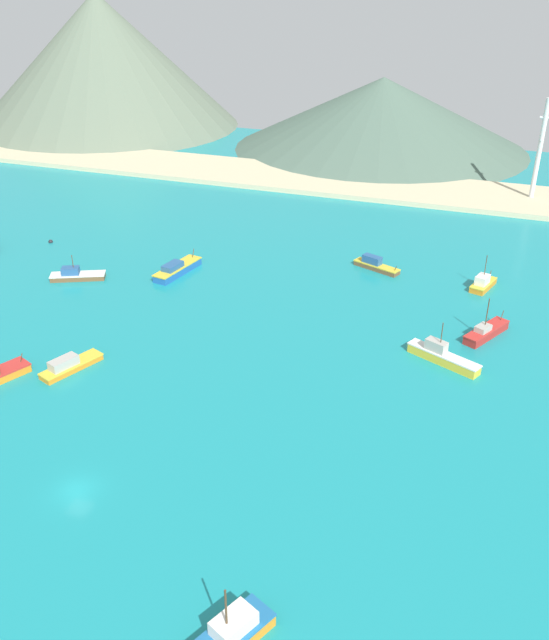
# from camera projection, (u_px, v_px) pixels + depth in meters

# --- Properties ---
(ground) EXTENTS (260.00, 280.00, 0.50)m
(ground) POSITION_uv_depth(u_px,v_px,m) (198.00, 356.00, 97.46)
(ground) COLOR teal
(fishing_boat_0) EXTENTS (5.48, 9.35, 2.20)m
(fishing_boat_0) POSITION_uv_depth(u_px,v_px,m) (69.00, 365.00, 93.26)
(fishing_boat_0) COLOR orange
(fishing_boat_0) RESTS_ON ground
(fishing_boat_1) EXTENTS (10.75, 6.43, 6.11)m
(fishing_boat_1) POSITION_uv_depth(u_px,v_px,m) (442.00, 356.00, 95.02)
(fishing_boat_1) COLOR gold
(fishing_boat_1) RESTS_ON ground
(fishing_boat_2) EXTENTS (9.72, 6.40, 4.59)m
(fishing_boat_2) POSITION_uv_depth(u_px,v_px,m) (76.00, 275.00, 119.98)
(fishing_boat_2) COLOR brown
(fishing_boat_2) RESTS_ON ground
(fishing_boat_4) EXTENTS (6.69, 9.72, 6.53)m
(fishing_boat_4) POSITION_uv_depth(u_px,v_px,m) (226.00, 638.00, 55.50)
(fishing_boat_4) COLOR orange
(fishing_boat_4) RESTS_ON ground
(fishing_boat_5) EXTENTS (4.73, 11.46, 2.92)m
(fishing_boat_5) POSITION_uv_depth(u_px,v_px,m) (177.00, 269.00, 122.01)
(fishing_boat_5) COLOR #1E5BA8
(fishing_boat_5) RESTS_ON ground
(fishing_boat_9) EXTENTS (4.30, 7.07, 6.15)m
(fishing_boat_9) POSITION_uv_depth(u_px,v_px,m) (483.00, 283.00, 116.47)
(fishing_boat_9) COLOR orange
(fishing_boat_9) RESTS_ON ground
(fishing_boat_11) EXTENTS (6.25, 9.32, 6.56)m
(fishing_boat_11) POSITION_uv_depth(u_px,v_px,m) (486.00, 332.00, 101.58)
(fishing_boat_11) COLOR red
(fishing_boat_11) RESTS_ON ground
(fishing_boat_15) EXTENTS (9.09, 5.28, 2.38)m
(fishing_boat_15) POSITION_uv_depth(u_px,v_px,m) (375.00, 265.00, 123.86)
(fishing_boat_15) COLOR brown
(fishing_boat_15) RESTS_ON ground
(buoy_0) EXTENTS (0.88, 0.88, 0.88)m
(buoy_0) POSITION_uv_depth(u_px,v_px,m) (51.00, 242.00, 135.86)
(buoy_0) COLOR #232328
(buoy_0) RESTS_ON ground
(beach_strip) EXTENTS (247.00, 23.06, 1.20)m
(beach_strip) POSITION_uv_depth(u_px,v_px,m) (348.00, 183.00, 170.16)
(beach_strip) COLOR beige
(beach_strip) RESTS_ON ground
(hill_west) EXTENTS (88.20, 88.20, 41.55)m
(hill_west) POSITION_uv_depth(u_px,v_px,m) (102.00, 61.00, 222.06)
(hill_west) COLOR #60705B
(hill_west) RESTS_ON ground
(hill_central) EXTENTS (86.68, 86.68, 20.40)m
(hill_central) POSITION_uv_depth(u_px,v_px,m) (382.00, 113.00, 199.17)
(hill_central) COLOR #4C6656
(hill_central) RESTS_ON ground
(radio_tower) EXTENTS (2.35, 1.88, 23.53)m
(radio_tower) POSITION_uv_depth(u_px,v_px,m) (539.00, 151.00, 153.00)
(radio_tower) COLOR silver
(radio_tower) RESTS_ON ground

